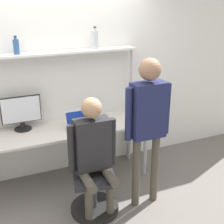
# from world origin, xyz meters

# --- Properties ---
(ground_plane) EXTENTS (12.00, 12.00, 0.00)m
(ground_plane) POSITION_xyz_m (0.00, 0.00, 0.00)
(ground_plane) COLOR slate
(wall_back) EXTENTS (8.00, 0.06, 2.70)m
(wall_back) POSITION_xyz_m (0.00, 0.70, 1.35)
(wall_back) COLOR white
(wall_back) RESTS_ON ground_plane
(desk) EXTENTS (2.11, 0.65, 0.77)m
(desk) POSITION_xyz_m (0.00, 0.35, 0.69)
(desk) COLOR beige
(desk) RESTS_ON ground_plane
(shelf_unit) EXTENTS (2.01, 0.24, 1.72)m
(shelf_unit) POSITION_xyz_m (0.00, 0.54, 1.47)
(shelf_unit) COLOR white
(shelf_unit) RESTS_ON ground_plane
(monitor) EXTENTS (0.49, 0.22, 0.44)m
(monitor) POSITION_xyz_m (-0.54, 0.53, 1.00)
(monitor) COLOR black
(monitor) RESTS_ON desk
(laptop) EXTENTS (0.30, 0.25, 0.24)m
(laptop) POSITION_xyz_m (0.10, 0.23, 0.83)
(laptop) COLOR silver
(laptop) RESTS_ON desk
(cell_phone) EXTENTS (0.07, 0.15, 0.01)m
(cell_phone) POSITION_xyz_m (0.35, 0.17, 0.77)
(cell_phone) COLOR #264C8C
(cell_phone) RESTS_ON desk
(office_chair) EXTENTS (0.56, 0.56, 0.93)m
(office_chair) POSITION_xyz_m (0.09, -0.36, 0.28)
(office_chair) COLOR black
(office_chair) RESTS_ON ground_plane
(person_seated) EXTENTS (0.55, 0.47, 1.38)m
(person_seated) POSITION_xyz_m (0.08, -0.40, 0.82)
(person_seated) COLOR #4C473D
(person_seated) RESTS_ON ground_plane
(person_standing) EXTENTS (0.55, 0.24, 1.77)m
(person_standing) POSITION_xyz_m (0.69, -0.48, 1.14)
(person_standing) COLOR #4C473D
(person_standing) RESTS_ON ground_plane
(bottle_blue) EXTENTS (0.07, 0.07, 0.21)m
(bottle_blue) POSITION_xyz_m (-0.51, 0.54, 1.81)
(bottle_blue) COLOR #335999
(bottle_blue) RESTS_ON shelf_unit
(bottle_clear) EXTENTS (0.08, 0.08, 0.28)m
(bottle_clear) POSITION_xyz_m (0.46, 0.54, 1.83)
(bottle_clear) COLOR silver
(bottle_clear) RESTS_ON shelf_unit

